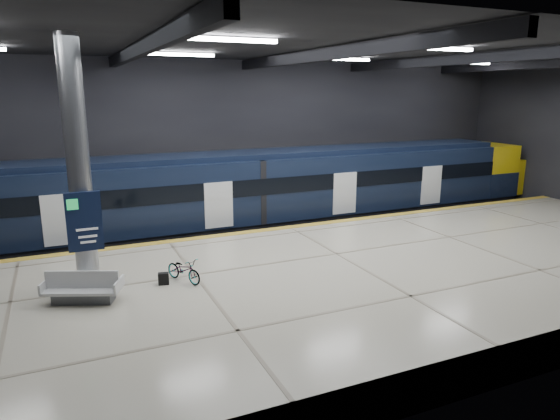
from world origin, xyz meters
TOP-DOWN VIEW (x-y plane):
  - ground at (0.00, 0.00)m, footprint 30.00×30.00m
  - room_shell at (-0.00, 0.00)m, footprint 30.10×16.10m
  - platform at (0.00, -2.50)m, footprint 30.00×11.00m
  - safety_strip at (0.00, 2.75)m, footprint 30.00×0.40m
  - rails at (0.00, 5.50)m, footprint 30.00×1.52m
  - train at (2.15, 5.50)m, footprint 29.40×2.84m
  - bench at (-8.20, -1.79)m, footprint 2.14×1.52m
  - bicycle at (-5.42, -1.41)m, footprint 1.07×1.44m
  - pannier_bag at (-6.02, -1.41)m, footprint 0.33×0.24m
  - info_column at (-8.00, -1.03)m, footprint 0.90×0.78m

SIDE VIEW (x-z plane):
  - ground at x=0.00m, z-range 0.00..0.00m
  - rails at x=0.00m, z-range 0.00..0.16m
  - platform at x=0.00m, z-range 0.00..1.10m
  - safety_strip at x=0.00m, z-range 1.10..1.11m
  - pannier_bag at x=-6.02m, z-range 1.10..1.45m
  - bench at x=-8.20m, z-range 0.97..1.84m
  - bicycle at x=-5.42m, z-range 1.10..1.82m
  - train at x=2.15m, z-range 0.16..3.95m
  - info_column at x=-8.00m, z-range 1.01..7.91m
  - room_shell at x=0.00m, z-range 1.69..9.74m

